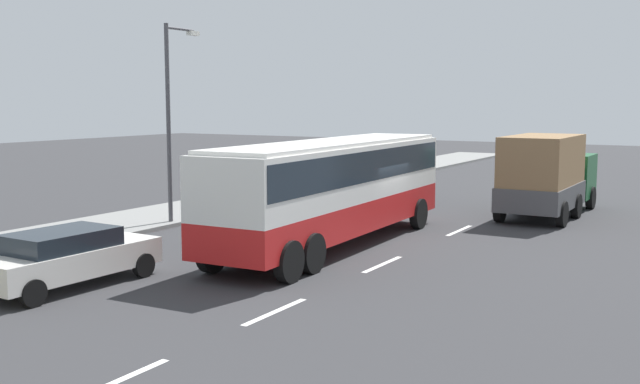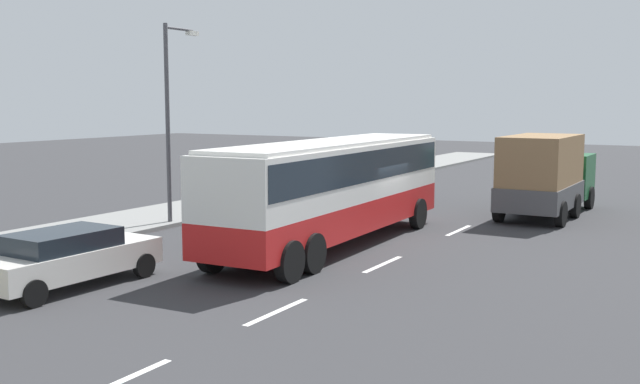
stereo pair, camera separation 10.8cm
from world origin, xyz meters
name	(u,v)px [view 1 (the left image)]	position (x,y,z in m)	size (l,w,h in m)	color
ground_plane	(372,238)	(0.00, 0.00, 0.00)	(120.00, 120.00, 0.00)	#333335
sidewalk_curb	(166,215)	(0.00, 9.18, 0.07)	(80.00, 4.00, 0.15)	gray
lane_centreline	(392,260)	(-2.90, -2.08, 0.00)	(34.91, 0.16, 0.01)	white
coach_bus	(333,181)	(-1.94, 0.42, 2.09)	(12.06, 3.03, 3.36)	red
cargo_truck	(547,174)	(7.82, -3.94, 1.70)	(7.18, 2.64, 3.27)	#19592D
car_blue_saloon	(369,185)	(8.29, 4.21, 0.74)	(4.56, 2.02, 1.36)	#194799
car_white_minivan	(67,256)	(-9.79, 3.60, 0.78)	(4.75, 2.03, 1.44)	white
pedestrian_near_curb	(306,171)	(9.79, 8.54, 1.07)	(0.32, 0.32, 1.61)	black
pedestrian_at_crossing	(217,187)	(1.91, 8.08, 1.08)	(0.32, 0.32, 1.62)	brown
street_lamp	(171,109)	(-1.28, 7.61, 4.30)	(1.82, 0.24, 7.24)	#47474C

